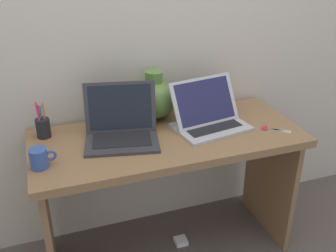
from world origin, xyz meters
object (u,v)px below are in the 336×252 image
(green_vase, at_px, (154,98))
(scissors, at_px, (271,129))
(pen_cup, at_px, (43,127))
(power_brick, at_px, (181,241))
(coffee_mug, at_px, (39,158))
(laptop_right, at_px, (208,115))
(laptop_left, at_px, (121,125))

(green_vase, xyz_separation_m, scissors, (0.51, -0.34, -0.11))
(pen_cup, height_order, power_brick, pen_cup)
(green_vase, xyz_separation_m, coffee_mug, (-0.61, -0.32, -0.07))
(laptop_right, height_order, power_brick, laptop_right)
(green_vase, distance_m, coffee_mug, 0.69)
(scissors, relative_size, power_brick, 1.86)
(laptop_right, relative_size, power_brick, 5.65)
(pen_cup, distance_m, scissors, 1.13)
(laptop_left, height_order, coffee_mug, laptop_left)
(laptop_right, relative_size, green_vase, 1.54)
(laptop_left, distance_m, coffee_mug, 0.42)
(laptop_left, relative_size, green_vase, 1.51)
(coffee_mug, relative_size, scissors, 0.88)
(coffee_mug, bearing_deg, laptop_right, 8.87)
(laptop_right, relative_size, coffee_mug, 3.47)
(laptop_right, relative_size, pen_cup, 2.15)
(pen_cup, relative_size, power_brick, 2.63)
(scissors, bearing_deg, laptop_left, 167.79)
(coffee_mug, bearing_deg, pen_cup, 83.51)
(power_brick, bearing_deg, coffee_mug, -171.05)
(power_brick, bearing_deg, laptop_left, 172.83)
(green_vase, bearing_deg, pen_cup, -175.75)
(laptop_right, xyz_separation_m, pen_cup, (-0.80, 0.15, -0.01))
(laptop_left, relative_size, laptop_right, 0.98)
(green_vase, height_order, coffee_mug, green_vase)
(coffee_mug, bearing_deg, power_brick, 8.95)
(green_vase, bearing_deg, scissors, -33.28)
(green_vase, relative_size, pen_cup, 1.40)
(laptop_right, relative_size, scissors, 3.05)
(laptop_left, relative_size, pen_cup, 2.11)
(pen_cup, distance_m, power_brick, 1.03)
(green_vase, bearing_deg, coffee_mug, -151.97)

